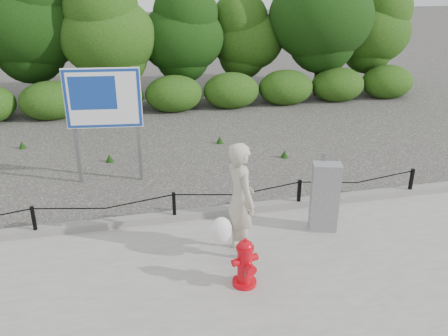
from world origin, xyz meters
TOP-DOWN VIEW (x-y plane):
  - ground at (0.00, 0.00)m, footprint 90.00×90.00m
  - sidewalk at (0.00, -2.00)m, footprint 14.00×4.00m
  - curb at (0.00, 0.05)m, footprint 14.00×0.22m
  - chain_barrier at (0.00, 0.00)m, footprint 10.06×0.06m
  - treeline at (0.67, 8.93)m, footprint 20.28×4.07m
  - fire_hydrant at (0.80, -2.18)m, footprint 0.45×0.47m
  - pedestrian at (0.92, -1.30)m, footprint 0.83×0.80m
  - utility_cabinet at (2.62, -0.89)m, footprint 0.56×0.42m
  - advertising_sign at (-1.17, 2.28)m, footprint 1.62×0.31m

SIDE VIEW (x-z plane):
  - ground at x=0.00m, z-range 0.00..0.00m
  - sidewalk at x=0.00m, z-range 0.00..0.08m
  - curb at x=0.00m, z-range 0.08..0.22m
  - chain_barrier at x=0.00m, z-range 0.16..0.76m
  - fire_hydrant at x=0.80m, z-range 0.06..0.86m
  - utility_cabinet at x=2.62m, z-range 0.01..1.45m
  - pedestrian at x=0.92m, z-range 0.05..2.03m
  - advertising_sign at x=-1.17m, z-range 0.54..3.14m
  - treeline at x=0.67m, z-range 0.07..5.27m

